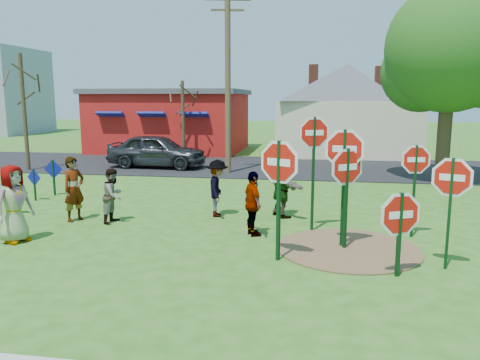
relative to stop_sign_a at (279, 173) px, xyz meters
The scene contains 26 objects.
ground 4.03m from the stop_sign_a, 146.85° to the left, with size 120.00×120.00×0.00m, color #285B1A.
road 13.91m from the stop_sign_a, 102.57° to the left, with size 120.00×7.50×0.04m, color black.
dirt_patch 2.55m from the stop_sign_a, 32.61° to the left, with size 3.20×3.20×0.03m, color brown.
red_building 21.69m from the stop_sign_a, 113.07° to the left, with size 9.40×7.69×3.90m.
cream_house 20.14m from the stop_sign_a, 82.86° to the left, with size 9.40×9.40×6.50m.
stop_sign_a is the anchor object (origin of this frame).
stop_sign_b 2.46m from the stop_sign_a, 73.82° to the left, with size 1.01×0.39×3.04m.
stop_sign_c 1.78m from the stop_sign_a, 40.27° to the left, with size 1.18×0.16×2.83m.
stop_sign_d 3.78m from the stop_sign_a, 35.27° to the left, with size 0.94×0.15×2.38m.
stop_sign_e 2.48m from the stop_sign_a, 13.17° to the right, with size 1.05×0.47×1.77m.
stop_sign_f 3.33m from the stop_sign_a, ahead, with size 0.97×0.37×2.35m.
stop_sign_g 1.73m from the stop_sign_a, 34.92° to the left, with size 0.94×0.64×2.42m.
blue_diamond_b 8.49m from the stop_sign_a, 161.60° to the left, with size 0.64×0.20×1.20m.
blue_diamond_c 9.60m from the stop_sign_a, 151.74° to the left, with size 0.56×0.15×1.06m.
blue_diamond_d 9.89m from the stop_sign_a, 146.74° to the left, with size 0.68×0.06×1.27m.
person_a 6.26m from the stop_sign_a, behind, with size 0.90×0.58×1.84m, color #40438A.
person_b 6.30m from the stop_sign_a, 158.17° to the left, with size 0.65×0.43×1.78m, color #266658.
person_c 5.33m from the stop_sign_a, 153.30° to the left, with size 0.72×0.56×1.48m, color brown.
person_d 4.10m from the stop_sign_a, 120.33° to the left, with size 1.05×0.61×1.63m, color #2E2E32.
person_e 2.11m from the stop_sign_a, 114.13° to the left, with size 0.94×0.39×1.60m, color #4B2F5E.
person_f 3.83m from the stop_sign_a, 93.09° to the left, with size 1.63×0.52×1.75m, color #204E2B.
suv 14.08m from the stop_sign_a, 119.23° to the left, with size 1.90×4.73×1.61m, color #2B2A2F.
utility_pole 11.89m from the stop_sign_a, 105.69° to the left, with size 1.94×0.54×8.05m.
leafy_tree 12.27m from the stop_sign_a, 60.24° to the left, with size 5.45×4.97×7.75m.
bare_tree_west 16.49m from the stop_sign_a, 140.07° to the left, with size 1.80×1.80×5.37m.
bare_tree_east 16.70m from the stop_sign_a, 112.65° to the left, with size 1.80×1.80×4.28m.
Camera 1 is at (3.71, -11.31, 3.33)m, focal length 35.00 mm.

